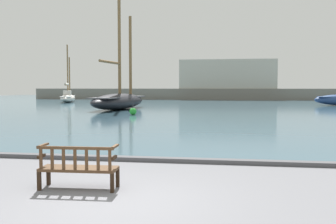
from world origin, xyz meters
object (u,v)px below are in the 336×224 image
at_px(sailboat_far_port, 119,99).
at_px(sailboat_mid_port, 68,97).
at_px(channel_buoy, 133,111).
at_px(park_bench, 78,167).

xyz_separation_m(sailboat_far_port, sailboat_mid_port, (-11.23, 14.46, -0.26)).
xyz_separation_m(sailboat_mid_port, channel_buoy, (14.18, -21.10, -0.42)).
bearing_deg(sailboat_mid_port, channel_buoy, -56.08).
distance_m(park_bench, channel_buoy, 19.51).
height_order(sailboat_far_port, sailboat_mid_port, sailboat_far_port).
height_order(sailboat_mid_port, channel_buoy, sailboat_mid_port).
xyz_separation_m(park_bench, sailboat_mid_port, (-17.78, 40.28, 0.30)).
relative_size(park_bench, sailboat_far_port, 0.12).
bearing_deg(sailboat_far_port, park_bench, -75.77).
bearing_deg(park_bench, sailboat_mid_port, 113.81).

